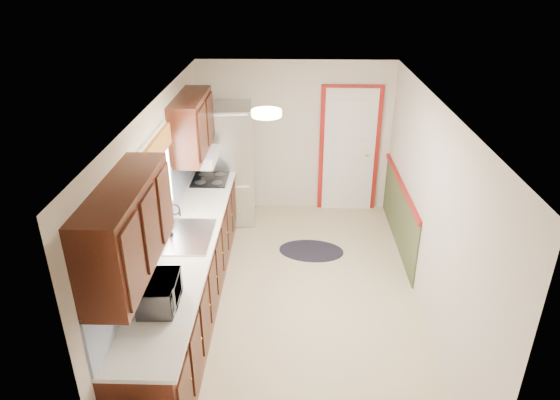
{
  "coord_description": "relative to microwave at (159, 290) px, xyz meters",
  "views": [
    {
      "loc": [
        -0.03,
        -4.99,
        3.73
      ],
      "look_at": [
        -0.18,
        0.34,
        1.15
      ],
      "focal_mm": 32.0,
      "sensor_mm": 36.0,
      "label": 1
    }
  ],
  "objects": [
    {
      "name": "cooktop",
      "position": [
        0.01,
        2.82,
        -0.15
      ],
      "size": [
        0.49,
        0.58,
        0.02
      ],
      "primitive_type": "cube",
      "color": "black",
      "rests_on": "kitchen_run"
    },
    {
      "name": "back_wall_trim",
      "position": [
        2.19,
        3.63,
        -0.21
      ],
      "size": [
        1.12,
        2.3,
        2.08
      ],
      "color": "maroon",
      "rests_on": "ground"
    },
    {
      "name": "microwave",
      "position": [
        0.0,
        0.0,
        0.0
      ],
      "size": [
        0.28,
        0.49,
        0.33
      ],
      "primitive_type": "imported",
      "rotation": [
        0.0,
        0.0,
        1.61
      ],
      "color": "white",
      "rests_on": "kitchen_run"
    },
    {
      "name": "kitchen_run",
      "position": [
        -0.04,
        1.13,
        -0.29
      ],
      "size": [
        0.63,
        4.0,
        2.2
      ],
      "color": "#39160C",
      "rests_on": "ground"
    },
    {
      "name": "rug",
      "position": [
        1.44,
        2.48,
        -1.1
      ],
      "size": [
        0.97,
        0.68,
        0.01
      ],
      "primitive_type": "ellipsoid",
      "rotation": [
        0.0,
        0.0,
        -0.11
      ],
      "color": "black",
      "rests_on": "ground"
    },
    {
      "name": "ceiling_fixture",
      "position": [
        0.9,
        1.22,
        1.26
      ],
      "size": [
        0.3,
        0.3,
        0.06
      ],
      "primitive_type": "cylinder",
      "color": "#FFD88C",
      "rests_on": "room_shell"
    },
    {
      "name": "room_shell",
      "position": [
        1.2,
        1.42,
        0.1
      ],
      "size": [
        3.2,
        5.2,
        2.52
      ],
      "color": "#CCB990",
      "rests_on": "ground"
    },
    {
      "name": "refrigerator",
      "position": [
        0.18,
        3.47,
        -0.19
      ],
      "size": [
        0.83,
        0.8,
        1.82
      ],
      "rotation": [
        0.0,
        0.0,
        0.12
      ],
      "color": "#B7B7BC",
      "rests_on": "ground"
    }
  ]
}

